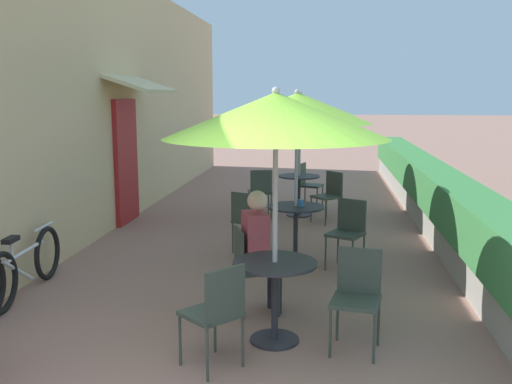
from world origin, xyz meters
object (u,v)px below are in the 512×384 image
cafe_chair_far_left (330,193)px  cafe_chair_mid_left (248,217)px  patio_table_mid (296,222)px  cafe_chair_mid_right (348,228)px  cafe_chair_near_back (217,308)px  cafe_chair_far_back (260,189)px  patio_table_far (299,187)px  patio_umbrella_mid (297,108)px  cafe_chair_near_left (357,291)px  patio_table_near (275,285)px  cafe_chair_far_right (307,182)px  cafe_chair_near_right (250,263)px  patio_umbrella_near (276,116)px  bicycle_second (26,265)px  seated_patron_near_right (261,246)px  patio_umbrella_far (300,104)px  coffee_cup_mid (301,203)px

cafe_chair_far_left → cafe_chair_mid_left: bearing=108.4°
patio_table_mid → cafe_chair_mid_right: (0.67, -0.25, -0.01)m
patio_table_mid → cafe_chair_far_left: size_ratio=0.86×
cafe_chair_near_back → cafe_chair_far_back: same height
cafe_chair_near_back → patio_table_far: bearing=37.1°
patio_umbrella_mid → cafe_chair_near_left: bearing=-75.7°
patio_table_near → cafe_chair_mid_left: cafe_chair_mid_left is taller
patio_table_mid → cafe_chair_near_back: bearing=-98.3°
cafe_chair_far_right → cafe_chair_near_right: bearing=12.2°
patio_umbrella_near → bicycle_second: patio_umbrella_near is taller
patio_table_mid → seated_patron_near_right: bearing=-97.7°
patio_table_near → bicycle_second: patio_table_near is taller
cafe_chair_near_right → cafe_chair_far_back: 4.52m
bicycle_second → patio_table_near: bearing=-20.4°
cafe_chair_near_left → patio_umbrella_mid: bearing=-65.0°
cafe_chair_near_back → cafe_chair_far_back: size_ratio=1.00×
patio_table_near → cafe_chair_near_right: 0.72m
cafe_chair_mid_right → patio_table_far: cafe_chair_mid_right is taller
patio_table_far → cafe_chair_far_right: size_ratio=0.86×
patio_table_near → cafe_chair_mid_left: (-0.62, 2.79, -0.01)m
cafe_chair_near_right → patio_table_mid: (0.36, 1.90, 0.01)m
cafe_chair_near_right → patio_umbrella_far: 4.97m
seated_patron_near_right → cafe_chair_far_back: 4.49m
patio_table_near → bicycle_second: 2.94m
seated_patron_near_right → cafe_chair_near_back: bearing=-28.4°
patio_umbrella_far → cafe_chair_far_back: size_ratio=2.58×
coffee_cup_mid → cafe_chair_far_back: bearing=107.6°
patio_umbrella_mid → bicycle_second: 3.71m
patio_table_near → cafe_chair_near_back: size_ratio=0.86×
patio_umbrella_mid → cafe_chair_mid_right: size_ratio=2.58×
cafe_chair_far_right → coffee_cup_mid: bearing=16.9°
cafe_chair_near_right → cafe_chair_far_right: bearing=156.5°
patio_table_near → patio_table_mid: 2.55m
patio_umbrella_near → cafe_chair_near_left: (0.71, -0.06, -1.49)m
coffee_cup_mid → patio_umbrella_far: (-0.16, 2.87, 1.22)m
patio_umbrella_near → cafe_chair_near_left: bearing=-4.5°
cafe_chair_near_right → coffee_cup_mid: (0.43, 1.87, 0.26)m
patio_umbrella_near → cafe_chair_mid_left: (-0.62, 2.79, -1.49)m
patio_umbrella_mid → patio_umbrella_far: bearing=91.8°
seated_patron_near_right → cafe_chair_far_left: bearing=151.1°
cafe_chair_far_left → patio_umbrella_near: bearing=130.5°
cafe_chair_near_back → cafe_chair_far_right: bearing=36.4°
patio_umbrella_mid → cafe_chair_far_left: patio_umbrella_mid is taller
seated_patron_near_right → coffee_cup_mid: size_ratio=13.89×
cafe_chair_near_back → cafe_chair_far_left: size_ratio=1.00×
cafe_chair_near_right → cafe_chair_far_left: bearing=149.9°
patio_umbrella_far → cafe_chair_far_back: 1.65m
coffee_cup_mid → patio_table_far: size_ratio=0.12×
patio_table_near → patio_umbrella_near: patio_umbrella_near is taller
cafe_chair_near_right → patio_umbrella_near: bearing=6.1°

